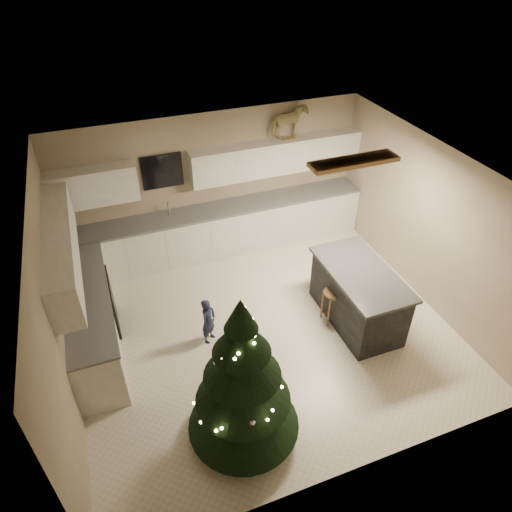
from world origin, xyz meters
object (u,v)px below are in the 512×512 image
Objects in this scene: island at (358,296)px; bar_stool at (333,299)px; christmas_tree at (243,386)px; toddler at (208,321)px; rocking_horse at (289,122)px.

island reaches higher than bar_stool.
christmas_tree is 1.74m from toddler.
bar_stool is at bearing 159.20° from rocking_horse.
island is at bearing -15.97° from bar_stool.
bar_stool is 0.26× the size of christmas_tree.
toddler is at bearing 170.46° from island.
rocking_horse reaches higher than bar_stool.
toddler is 1.07× the size of rocking_horse.
toddler is at bearing 88.62° from christmas_tree.
rocking_horse reaches higher than christmas_tree.
christmas_tree is at bearing 136.24° from rocking_horse.
christmas_tree is at bearing -134.80° from toddler.
island is 2.35× the size of rocking_horse.
toddler reaches higher than bar_stool.
christmas_tree is 3.09× the size of rocking_horse.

